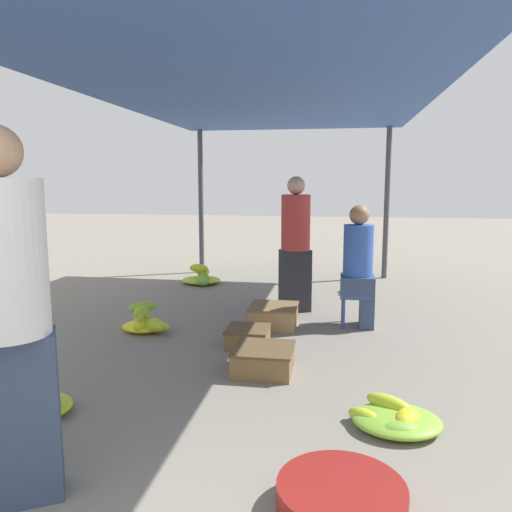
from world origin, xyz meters
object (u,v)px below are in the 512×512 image
at_px(basin_black, 341,499).
at_px(banana_pile_left_1, 145,322).
at_px(banana_pile_right_1, 358,288).
at_px(crate_mid, 273,316).
at_px(banana_pile_left_0, 30,400).
at_px(stool, 357,299).
at_px(crate_near, 263,359).
at_px(crate_far, 248,336).
at_px(banana_pile_right_0, 395,419).
at_px(shopper_walking_mid, 295,242).
at_px(banana_pile_left_2, 201,277).
at_px(vendor_seated, 360,265).
at_px(vendor_foreground, 7,314).

xyz_separation_m(basin_black, banana_pile_left_1, (-1.91, 2.45, 0.04)).
relative_size(banana_pile_right_1, crate_mid, 1.00).
distance_m(banana_pile_left_0, banana_pile_left_1, 1.80).
xyz_separation_m(stool, crate_mid, (-0.85, -0.15, -0.18)).
relative_size(banana_pile_left_0, crate_near, 1.11).
bearing_deg(banana_pile_right_1, crate_far, -114.50).
relative_size(banana_pile_right_0, shopper_walking_mid, 0.38).
xyz_separation_m(banana_pile_left_2, crate_mid, (1.32, -1.95, 0.00)).
relative_size(vendor_seated, banana_pile_right_0, 2.14).
bearing_deg(vendor_seated, vendor_foreground, -117.83).
height_order(banana_pile_left_0, banana_pile_right_1, banana_pile_left_0).
height_order(banana_pile_left_0, shopper_walking_mid, shopper_walking_mid).
xyz_separation_m(banana_pile_left_2, banana_pile_right_0, (2.33, -3.99, -0.05)).
xyz_separation_m(vendor_seated, crate_mid, (-0.86, -0.15, -0.53)).
relative_size(banana_pile_left_1, crate_far, 1.37).
xyz_separation_m(stool, crate_near, (-0.76, -1.41, -0.18)).
bearing_deg(vendor_foreground, vendor_seated, 62.17).
bearing_deg(banana_pile_right_0, stool, 94.25).
bearing_deg(crate_near, vendor_seated, 61.13).
relative_size(stool, crate_mid, 0.71).
bearing_deg(banana_pile_left_0, banana_pile_left_1, 88.01).
distance_m(stool, crate_mid, 0.88).
bearing_deg(banana_pile_left_0, vendor_seated, 47.76).
relative_size(banana_pile_left_2, banana_pile_right_1, 1.24).
relative_size(stool, shopper_walking_mid, 0.23).
distance_m(vendor_foreground, crate_far, 2.58).
bearing_deg(banana_pile_left_0, crate_far, 53.98).
relative_size(banana_pile_right_1, crate_near, 1.06).
bearing_deg(crate_near, banana_pile_left_0, -145.09).
relative_size(vendor_seated, crate_mid, 2.54).
distance_m(banana_pile_right_1, crate_mid, 1.94).
height_order(stool, banana_pile_right_1, stool).
bearing_deg(banana_pile_right_0, crate_mid, 116.37).
height_order(stool, crate_near, stool).
bearing_deg(basin_black, stool, 86.90).
relative_size(banana_pile_right_1, shopper_walking_mid, 0.32).
bearing_deg(banana_pile_right_0, crate_near, 140.21).
bearing_deg(crate_mid, banana_pile_left_2, 124.05).
xyz_separation_m(crate_near, crate_far, (-0.24, 0.61, -0.02)).
height_order(vendor_foreground, basin_black, vendor_foreground).
xyz_separation_m(banana_pile_left_0, banana_pile_left_2, (-0.03, 4.18, 0.02)).
xyz_separation_m(basin_black, shopper_walking_mid, (-0.52, 3.51, 0.73)).
xyz_separation_m(banana_pile_left_0, banana_pile_right_0, (2.30, 0.19, -0.03)).
xyz_separation_m(stool, banana_pile_left_1, (-2.07, -0.57, -0.18)).
xyz_separation_m(banana_pile_right_0, shopper_walking_mid, (-0.84, 2.66, 0.74)).
bearing_deg(vendor_seated, banana_pile_left_1, -164.66).
xyz_separation_m(vendor_seated, banana_pile_left_2, (-2.18, 1.81, -0.53)).
distance_m(crate_mid, crate_far, 0.68).
relative_size(vendor_foreground, stool, 4.92).
distance_m(stool, crate_near, 1.61).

